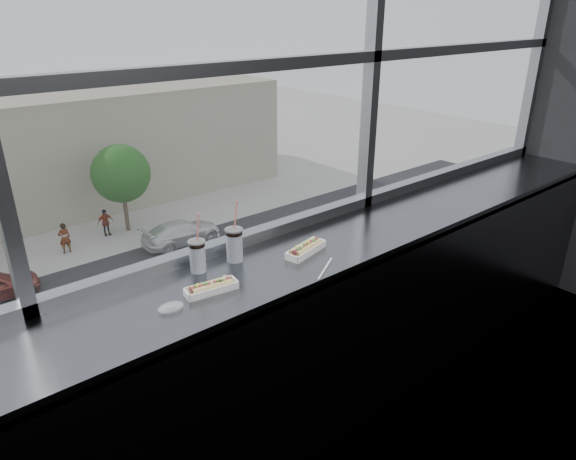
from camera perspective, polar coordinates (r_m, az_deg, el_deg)
wall_back_lower at (r=2.97m, az=-5.66°, el=-11.54°), size 6.00×0.00×6.00m
counter at (r=2.51m, az=-2.56°, el=-4.62°), size 6.00×0.55×0.06m
counter_fascia at (r=2.64m, az=1.17°, el=-16.68°), size 6.00×0.04×1.04m
hotdog_tray_left at (r=2.29m, az=-8.52°, el=-6.29°), size 0.25×0.11×0.06m
hotdog_tray_right at (r=2.61m, az=1.99°, el=-2.06°), size 0.27×0.14×0.06m
soda_cup_left at (r=2.45m, az=-10.04°, el=-2.70°), size 0.08×0.08×0.30m
soda_cup_right at (r=2.52m, az=-5.98°, el=-1.46°), size 0.09×0.09×0.32m
loose_straw at (r=2.47m, az=4.15°, el=-4.30°), size 0.20×0.12×0.01m
wrapper at (r=2.20m, az=-12.90°, el=-8.36°), size 0.11×0.08×0.03m
car_near_d at (r=22.92m, az=-15.68°, el=-9.82°), size 3.07×5.99×1.91m
car_far_c at (r=31.68m, az=-11.79°, el=0.16°), size 2.40×5.66×1.88m
car_near_e at (r=26.72m, az=0.80°, el=-3.70°), size 2.73×6.12×2.01m
car_near_c at (r=21.93m, az=-24.93°, el=-12.34°), size 3.58×7.23×2.33m
pedestrian_c at (r=32.46m, az=-23.63°, el=-0.53°), size 0.99×0.74×2.23m
pedestrian_d at (r=34.06m, az=-19.67°, el=1.07°), size 0.93×0.70×2.09m
tree_right at (r=33.53m, az=-18.07°, el=5.96°), size 3.62×3.62×5.66m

